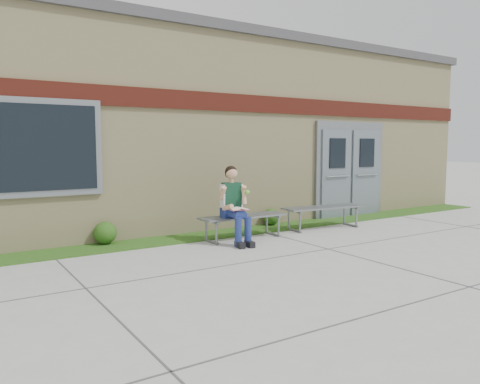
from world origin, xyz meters
TOP-DOWN VIEW (x-y plane):
  - ground at (0.00, 0.00)m, footprint 80.00×80.00m
  - grass_strip at (0.00, 2.60)m, footprint 16.00×0.80m
  - school_building at (-0.00, 5.99)m, footprint 16.20×6.22m
  - bench_left at (0.27, 2.00)m, footprint 1.70×0.48m
  - bench_right at (2.27, 2.00)m, footprint 1.84×0.68m
  - girl at (-0.05, 1.79)m, footprint 0.51×0.87m
  - shrub_mid at (-2.05, 2.85)m, footprint 0.39×0.39m
  - shrub_east at (1.54, 2.85)m, footprint 0.36×0.36m

SIDE VIEW (x-z plane):
  - ground at x=0.00m, z-range 0.00..0.00m
  - grass_strip at x=0.00m, z-range 0.00..0.02m
  - shrub_east at x=1.54m, z-range 0.02..0.38m
  - shrub_mid at x=-2.05m, z-range 0.02..0.41m
  - bench_left at x=0.27m, z-range 0.12..0.56m
  - bench_right at x=2.27m, z-range 0.13..0.59m
  - girl at x=-0.05m, z-range 0.02..1.39m
  - school_building at x=0.00m, z-range 0.00..4.20m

